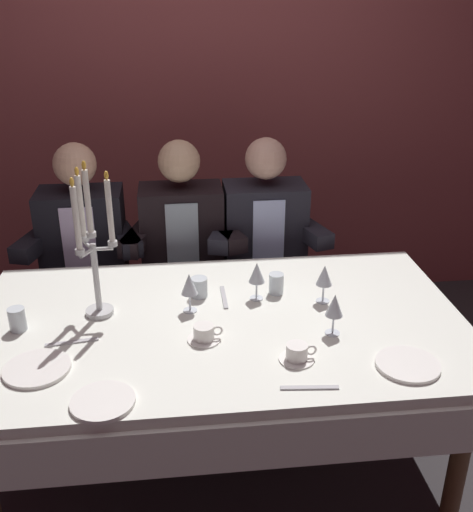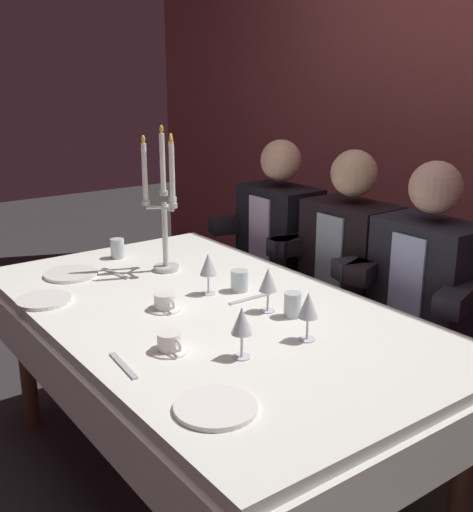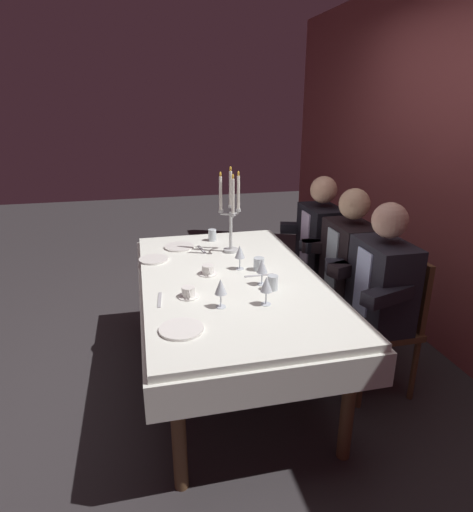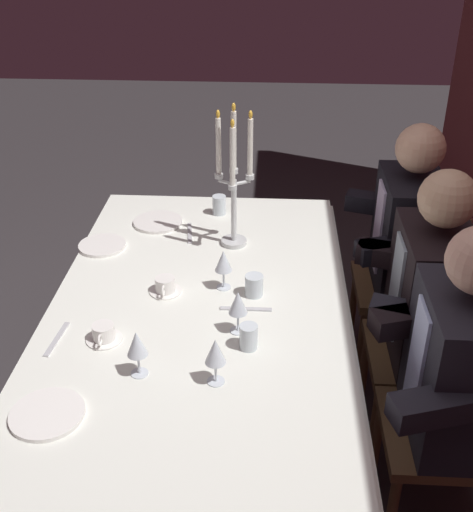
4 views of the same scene
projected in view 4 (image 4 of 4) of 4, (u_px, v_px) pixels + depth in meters
ground_plane at (203, 446)px, 2.74m from camera, size 12.00×12.00×0.00m
dining_table at (199, 330)px, 2.43m from camera, size 1.94×1.14×0.74m
candelabra at (234, 184)px, 2.64m from camera, size 0.15×0.17×0.62m
dinner_plate_0 at (47, 414)px, 1.87m from camera, size 0.22×0.22×0.01m
dinner_plate_1 at (158, 222)px, 2.94m from camera, size 0.23×0.23×0.01m
dinner_plate_2 at (102, 245)px, 2.75m from camera, size 0.20×0.20×0.01m
wine_glass_0 at (215, 353)px, 1.94m from camera, size 0.07×0.07×0.16m
wine_glass_1 at (238, 304)px, 2.17m from camera, size 0.07×0.07×0.16m
wine_glass_2 at (223, 262)px, 2.41m from camera, size 0.07×0.07×0.16m
wine_glass_3 at (137, 345)px, 1.97m from camera, size 0.07×0.07×0.16m
water_tumbler_0 at (254, 285)px, 2.41m from camera, size 0.07×0.07×0.08m
water_tumbler_1 at (249, 337)px, 2.13m from camera, size 0.06×0.06×0.09m
water_tumbler_2 at (219, 205)px, 3.01m from camera, size 0.06×0.06×0.09m
coffee_cup_0 at (104, 334)px, 2.17m from camera, size 0.13×0.12×0.06m
coffee_cup_1 at (165, 286)px, 2.43m from camera, size 0.13×0.12×0.06m
knife_0 at (57, 339)px, 2.18m from camera, size 0.19×0.04×0.01m
knife_1 at (190, 233)px, 2.86m from camera, size 0.19×0.04×0.01m
knife_2 at (246, 309)px, 2.34m from camera, size 0.02×0.19×0.01m
seated_diner_0 at (409, 233)px, 2.88m from camera, size 0.63×0.48×1.24m
seated_diner_1 at (432, 294)px, 2.44m from camera, size 0.63×0.48×1.24m
seated_diner_2 at (460, 367)px, 2.07m from camera, size 0.63×0.48×1.24m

